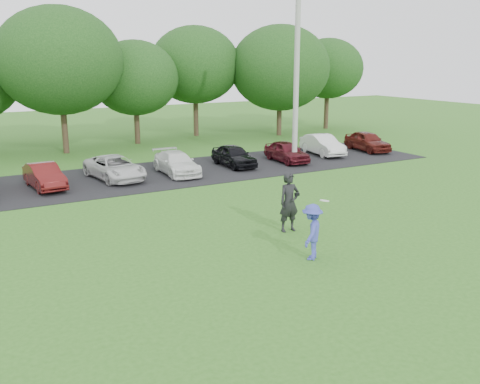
{
  "coord_description": "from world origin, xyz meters",
  "views": [
    {
      "loc": [
        -8.52,
        -11.67,
        5.72
      ],
      "look_at": [
        0.0,
        3.5,
        1.3
      ],
      "focal_mm": 40.0,
      "sensor_mm": 36.0,
      "label": 1
    }
  ],
  "objects": [
    {
      "name": "camera_bystander",
      "position": [
        1.32,
        2.5,
        1.0
      ],
      "size": [
        0.75,
        0.51,
        2.01
      ],
      "color": "black",
      "rests_on": "ground"
    },
    {
      "name": "utility_pole",
      "position": [
        8.02,
        11.75,
        5.07
      ],
      "size": [
        0.28,
        0.28,
        10.15
      ],
      "primitive_type": "cylinder",
      "color": "#A5A6A0",
      "rests_on": "ground"
    },
    {
      "name": "parking_lot",
      "position": [
        0.0,
        13.0,
        0.01
      ],
      "size": [
        32.0,
        6.5,
        0.03
      ],
      "primitive_type": "cube",
      "color": "black",
      "rests_on": "ground"
    },
    {
      "name": "tree_row",
      "position": [
        1.51,
        22.76,
        4.91
      ],
      "size": [
        42.39,
        9.85,
        8.64
      ],
      "color": "#38281C",
      "rests_on": "ground"
    },
    {
      "name": "parked_cars",
      "position": [
        -0.64,
        12.94,
        0.61
      ],
      "size": [
        30.5,
        4.65,
        1.25
      ],
      "color": "silver",
      "rests_on": "parking_lot"
    },
    {
      "name": "ground",
      "position": [
        0.0,
        0.0,
        0.0
      ],
      "size": [
        100.0,
        100.0,
        0.0
      ],
      "primitive_type": "plane",
      "color": "#2E631C",
      "rests_on": "ground"
    },
    {
      "name": "frisbee_player",
      "position": [
        0.44,
        0.05,
        0.82
      ],
      "size": [
        1.21,
        1.15,
        1.83
      ],
      "color": "#3E47AF",
      "rests_on": "ground"
    }
  ]
}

